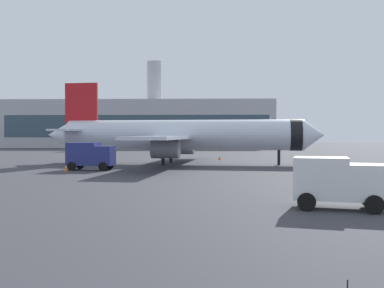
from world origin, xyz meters
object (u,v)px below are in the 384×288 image
(safety_cone_near, at_px, (220,158))
(safety_cone_mid, at_px, (66,168))
(cargo_van, at_px, (338,180))
(airplane_at_gate, at_px, (181,135))
(service_truck, at_px, (90,155))

(safety_cone_near, relative_size, safety_cone_mid, 0.81)
(cargo_van, bearing_deg, airplane_at_gate, 106.58)
(service_truck, distance_m, safety_cone_near, 23.92)
(safety_cone_mid, bearing_deg, airplane_at_gate, 45.84)
(service_truck, distance_m, safety_cone_mid, 3.04)
(airplane_at_gate, relative_size, service_truck, 7.16)
(airplane_at_gate, height_order, safety_cone_mid, airplane_at_gate)
(safety_cone_near, bearing_deg, safety_cone_mid, -127.65)
(airplane_at_gate, xyz_separation_m, safety_cone_mid, (-11.02, -11.35, -3.28))
(airplane_at_gate, distance_m, cargo_van, 34.55)
(safety_cone_mid, bearing_deg, service_truck, 44.55)
(airplane_at_gate, distance_m, safety_cone_near, 11.56)
(airplane_at_gate, height_order, cargo_van, airplane_at_gate)
(service_truck, height_order, safety_cone_mid, service_truck)
(service_truck, relative_size, safety_cone_mid, 6.62)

